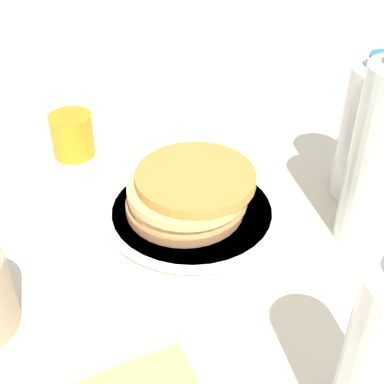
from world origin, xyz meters
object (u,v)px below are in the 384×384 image
(pancake_stack, at_px, (190,192))
(water_bottle_near, at_px, (384,158))
(plate, at_px, (192,212))
(water_bottle_mid, at_px, (368,133))
(juice_glass, at_px, (72,135))

(pancake_stack, relative_size, water_bottle_near, 0.68)
(water_bottle_near, bearing_deg, plate, -44.15)
(pancake_stack, distance_m, water_bottle_near, 0.24)
(water_bottle_near, relative_size, water_bottle_mid, 1.21)
(juice_glass, xyz_separation_m, water_bottle_near, (-0.23, 0.39, 0.08))
(plate, relative_size, water_bottle_mid, 1.13)
(plate, height_order, juice_glass, juice_glass)
(juice_glass, relative_size, water_bottle_mid, 0.33)
(water_bottle_near, height_order, water_bottle_mid, water_bottle_near)
(plate, xyz_separation_m, pancake_stack, (0.00, -0.00, 0.03))
(juice_glass, bearing_deg, water_bottle_near, 120.28)
(juice_glass, bearing_deg, water_bottle_mid, 132.25)
(juice_glass, height_order, water_bottle_mid, water_bottle_mid)
(juice_glass, relative_size, water_bottle_near, 0.27)
(pancake_stack, height_order, water_bottle_mid, water_bottle_mid)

